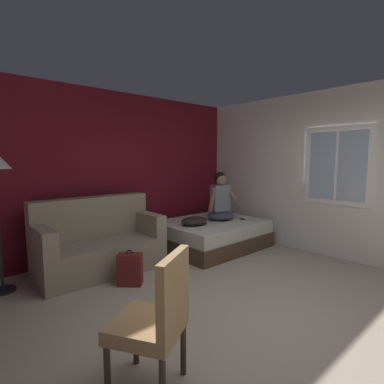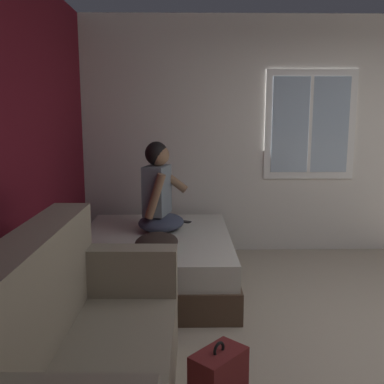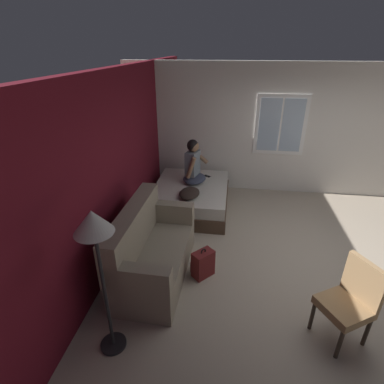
{
  "view_description": "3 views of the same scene",
  "coord_description": "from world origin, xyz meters",
  "px_view_note": "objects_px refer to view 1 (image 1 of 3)",
  "views": [
    {
      "loc": [
        -2.38,
        -1.58,
        1.6
      ],
      "look_at": [
        0.9,
        2.06,
        1.05
      ],
      "focal_mm": 28.0,
      "sensor_mm": 36.0,
      "label": 1
    },
    {
      "loc": [
        -2.68,
        1.84,
        1.65
      ],
      "look_at": [
        0.74,
        1.78,
        1.03
      ],
      "focal_mm": 42.0,
      "sensor_mm": 36.0,
      "label": 2
    },
    {
      "loc": [
        -3.83,
        1.36,
        2.97
      ],
      "look_at": [
        0.29,
        1.93,
        0.92
      ],
      "focal_mm": 28.0,
      "sensor_mm": 36.0,
      "label": 3
    }
  ],
  "objects_px": {
    "couch": "(99,244)",
    "side_chair": "(156,317)",
    "cell_phone": "(242,219)",
    "bed": "(212,234)",
    "backpack": "(130,270)",
    "throw_pillow": "(195,221)",
    "person_seated": "(221,200)"
  },
  "relations": [
    {
      "from": "couch",
      "to": "side_chair",
      "type": "height_order",
      "value": "couch"
    },
    {
      "from": "side_chair",
      "to": "couch",
      "type": "bearing_deg",
      "value": 73.98
    },
    {
      "from": "side_chair",
      "to": "cell_phone",
      "type": "xyz_separation_m",
      "value": [
        3.23,
        1.83,
        -0.05
      ]
    },
    {
      "from": "bed",
      "to": "couch",
      "type": "bearing_deg",
      "value": 172.27
    },
    {
      "from": "backpack",
      "to": "side_chair",
      "type": "bearing_deg",
      "value": -114.69
    },
    {
      "from": "throw_pillow",
      "to": "cell_phone",
      "type": "xyz_separation_m",
      "value": [
        0.98,
        -0.23,
        -0.07
      ]
    },
    {
      "from": "cell_phone",
      "to": "backpack",
      "type": "bearing_deg",
      "value": -144.52
    },
    {
      "from": "person_seated",
      "to": "cell_phone",
      "type": "xyz_separation_m",
      "value": [
        0.32,
        -0.25,
        -0.35
      ]
    },
    {
      "from": "couch",
      "to": "throw_pillow",
      "type": "height_order",
      "value": "couch"
    },
    {
      "from": "bed",
      "to": "throw_pillow",
      "type": "distance_m",
      "value": 0.56
    },
    {
      "from": "couch",
      "to": "person_seated",
      "type": "distance_m",
      "value": 2.29
    },
    {
      "from": "side_chair",
      "to": "bed",
      "type": "bearing_deg",
      "value": 37.93
    },
    {
      "from": "throw_pillow",
      "to": "cell_phone",
      "type": "height_order",
      "value": "throw_pillow"
    },
    {
      "from": "side_chair",
      "to": "throw_pillow",
      "type": "bearing_deg",
      "value": 42.61
    },
    {
      "from": "throw_pillow",
      "to": "side_chair",
      "type": "bearing_deg",
      "value": -137.39
    },
    {
      "from": "cell_phone",
      "to": "bed",
      "type": "bearing_deg",
      "value": -175.89
    },
    {
      "from": "couch",
      "to": "cell_phone",
      "type": "xyz_separation_m",
      "value": [
        2.55,
        -0.55,
        0.09
      ]
    },
    {
      "from": "person_seated",
      "to": "throw_pillow",
      "type": "xyz_separation_m",
      "value": [
        -0.66,
        -0.01,
        -0.29
      ]
    },
    {
      "from": "side_chair",
      "to": "backpack",
      "type": "distance_m",
      "value": 1.86
    },
    {
      "from": "bed",
      "to": "cell_phone",
      "type": "relative_size",
      "value": 12.5
    },
    {
      "from": "bed",
      "to": "person_seated",
      "type": "height_order",
      "value": "person_seated"
    },
    {
      "from": "bed",
      "to": "person_seated",
      "type": "distance_m",
      "value": 0.63
    },
    {
      "from": "person_seated",
      "to": "cell_phone",
      "type": "relative_size",
      "value": 6.08
    },
    {
      "from": "throw_pillow",
      "to": "cell_phone",
      "type": "distance_m",
      "value": 1.01
    },
    {
      "from": "couch",
      "to": "person_seated",
      "type": "bearing_deg",
      "value": -7.74
    },
    {
      "from": "couch",
      "to": "throw_pillow",
      "type": "relative_size",
      "value": 3.58
    },
    {
      "from": "cell_phone",
      "to": "person_seated",
      "type": "bearing_deg",
      "value": 174.4
    },
    {
      "from": "person_seated",
      "to": "backpack",
      "type": "height_order",
      "value": "person_seated"
    },
    {
      "from": "bed",
      "to": "throw_pillow",
      "type": "relative_size",
      "value": 3.75
    },
    {
      "from": "side_chair",
      "to": "person_seated",
      "type": "bearing_deg",
      "value": 35.57
    },
    {
      "from": "couch",
      "to": "backpack",
      "type": "xyz_separation_m",
      "value": [
        0.08,
        -0.72,
        -0.2
      ]
    },
    {
      "from": "backpack",
      "to": "cell_phone",
      "type": "bearing_deg",
      "value": 4.01
    }
  ]
}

